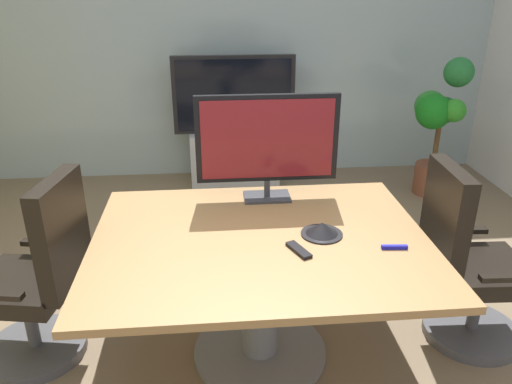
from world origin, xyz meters
name	(u,v)px	position (x,y,z in m)	size (l,w,h in m)	color
ground_plane	(238,367)	(0.00, 0.00, 0.00)	(7.17, 7.17, 0.00)	#7A664C
wall_back_glass_partition	(218,41)	(0.00, 3.09, 1.40)	(5.74, 0.10, 2.79)	#9EB2B7
conference_table	(260,268)	(0.13, 0.11, 0.57)	(1.74, 1.35, 0.76)	olive
office_chair_left	(40,287)	(-1.06, 0.21, 0.46)	(0.63, 0.61, 1.09)	#4C4C51
office_chair_right	(466,271)	(1.32, 0.15, 0.46)	(0.61, 0.58, 1.09)	#4C4C51
tv_monitor	(267,141)	(0.22, 0.61, 1.12)	(0.84, 0.18, 0.64)	#333338
wall_display_unit	(235,142)	(0.13, 2.73, 0.44)	(1.20, 0.36, 1.31)	#B7BABC
potted_plant	(439,122)	(2.04, 2.26, 0.73)	(0.57, 0.64, 1.32)	brown
conference_phone	(322,229)	(0.46, 0.11, 0.79)	(0.22, 0.22, 0.07)	black
remote_control	(299,250)	(0.31, -0.05, 0.77)	(0.05, 0.17, 0.02)	black
whiteboard_marker	(394,247)	(0.79, -0.07, 0.77)	(0.13, 0.02, 0.02)	#1919A5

